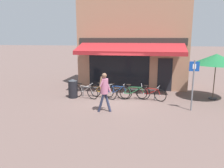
% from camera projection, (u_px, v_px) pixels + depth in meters
% --- Properties ---
extents(ground_plane, '(160.00, 160.00, 0.00)m').
position_uv_depth(ground_plane, '(119.00, 99.00, 12.10)').
color(ground_plane, brown).
extents(shop_front, '(7.22, 4.79, 5.81)m').
position_uv_depth(shop_front, '(133.00, 44.00, 15.26)').
color(shop_front, '#9E7056').
rests_on(shop_front, ground_plane).
extents(bike_rack_rail, '(4.21, 0.04, 0.57)m').
position_uv_depth(bike_rack_rail, '(118.00, 90.00, 12.29)').
color(bike_rack_rail, '#47494F').
rests_on(bike_rack_rail, ground_plane).
extents(bicycle_silver, '(1.77, 0.80, 0.89)m').
position_uv_depth(bicycle_silver, '(85.00, 91.00, 12.30)').
color(bicycle_silver, black).
rests_on(bicycle_silver, ground_plane).
extents(bicycle_orange, '(1.70, 0.77, 0.85)m').
position_uv_depth(bicycle_orange, '(103.00, 91.00, 12.31)').
color(bicycle_orange, black).
rests_on(bicycle_orange, ground_plane).
extents(bicycle_blue, '(1.75, 0.52, 0.85)m').
position_uv_depth(bicycle_blue, '(117.00, 92.00, 12.26)').
color(bicycle_blue, black).
rests_on(bicycle_blue, ground_plane).
extents(bicycle_green, '(1.83, 0.52, 0.89)m').
position_uv_depth(bicycle_green, '(133.00, 93.00, 11.96)').
color(bicycle_green, black).
rests_on(bicycle_green, ground_plane).
extents(bicycle_red, '(1.69, 0.75, 0.82)m').
position_uv_depth(bicycle_red, '(151.00, 94.00, 11.90)').
color(bicycle_red, black).
rests_on(bicycle_red, ground_plane).
extents(pedestrian_adult, '(0.65, 0.54, 1.83)m').
position_uv_depth(pedestrian_adult, '(104.00, 88.00, 9.88)').
color(pedestrian_adult, '#282D47').
rests_on(pedestrian_adult, ground_plane).
extents(litter_bin, '(0.52, 0.52, 1.08)m').
position_uv_depth(litter_bin, '(73.00, 88.00, 12.37)').
color(litter_bin, black).
rests_on(litter_bin, ground_plane).
extents(parking_sign, '(0.44, 0.07, 2.37)m').
position_uv_depth(parking_sign, '(193.00, 80.00, 9.98)').
color(parking_sign, slate).
rests_on(parking_sign, ground_plane).
extents(cafe_parasol, '(2.56, 2.56, 2.52)m').
position_uv_depth(cafe_parasol, '(216.00, 59.00, 11.74)').
color(cafe_parasol, '#4C3D2D').
rests_on(cafe_parasol, ground_plane).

